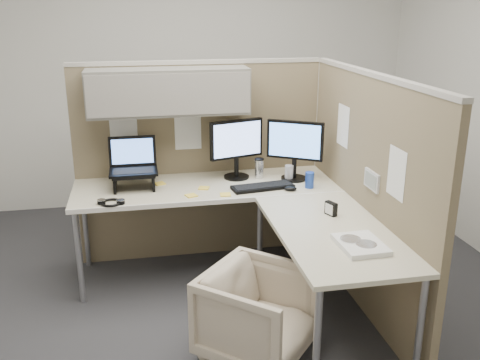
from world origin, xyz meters
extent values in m
plane|color=#2C2C30|center=(0.00, 0.00, 0.00)|extent=(4.50, 4.50, 0.00)
cube|color=#7F6F53|center=(-0.10, 0.90, 0.80)|extent=(2.00, 0.05, 1.60)
cube|color=#A8A399|center=(-0.10, 0.90, 1.61)|extent=(2.00, 0.06, 0.03)
cube|color=slate|center=(-0.35, 0.75, 1.42)|extent=(1.20, 0.34, 0.34)
cube|color=gray|center=(-0.35, 0.57, 1.42)|extent=(1.18, 0.01, 0.30)
plane|color=white|center=(-0.70, 0.87, 1.15)|extent=(0.26, 0.00, 0.26)
plane|color=white|center=(-0.20, 0.87, 1.08)|extent=(0.26, 0.00, 0.26)
cube|color=#7F6F53|center=(0.90, -0.10, 0.80)|extent=(0.05, 2.00, 1.60)
cube|color=#A8A399|center=(0.90, -0.10, 1.61)|extent=(0.06, 2.00, 0.03)
cube|color=#A8A399|center=(0.90, 0.90, 0.80)|extent=(0.06, 0.06, 1.60)
cube|color=silver|center=(0.87, -0.25, 0.96)|extent=(0.02, 0.20, 0.12)
cube|color=gray|center=(0.86, -0.25, 0.96)|extent=(0.00, 0.16, 0.09)
plane|color=white|center=(0.87, 0.30, 1.20)|extent=(0.00, 0.26, 0.26)
plane|color=white|center=(0.87, -0.55, 1.10)|extent=(0.00, 0.26, 0.26)
cube|color=beige|center=(-0.10, 0.54, 0.71)|extent=(2.00, 0.68, 0.03)
cube|color=beige|center=(0.54, -0.45, 0.71)|extent=(0.68, 1.30, 0.03)
cube|color=white|center=(-0.10, 0.20, 0.71)|extent=(2.00, 0.02, 0.03)
cylinder|color=gray|center=(-1.05, 0.25, 0.35)|extent=(0.04, 0.04, 0.70)
cylinder|color=gray|center=(-1.05, 0.83, 0.35)|extent=(0.04, 0.04, 0.70)
cylinder|color=gray|center=(0.25, -1.05, 0.35)|extent=(0.04, 0.04, 0.70)
cylinder|color=gray|center=(0.83, -1.05, 0.35)|extent=(0.04, 0.04, 0.70)
cylinder|color=gray|center=(0.25, 0.25, 0.35)|extent=(0.04, 0.04, 0.70)
imported|color=beige|center=(0.05, -0.57, 0.30)|extent=(0.80, 0.81, 0.61)
cylinder|color=black|center=(0.15, 0.67, 0.74)|extent=(0.20, 0.20, 0.02)
cylinder|color=black|center=(0.15, 0.67, 0.82)|extent=(0.04, 0.04, 0.15)
cube|color=black|center=(0.15, 0.67, 1.05)|extent=(0.43, 0.16, 0.30)
cube|color=#8BA8F0|center=(0.16, 0.65, 1.05)|extent=(0.39, 0.12, 0.26)
cylinder|color=black|center=(0.59, 0.55, 0.74)|extent=(0.20, 0.20, 0.02)
cylinder|color=black|center=(0.59, 0.55, 0.82)|extent=(0.04, 0.04, 0.15)
cube|color=black|center=(0.59, 0.55, 1.05)|extent=(0.39, 0.26, 0.30)
cube|color=#5D9EFE|center=(0.58, 0.53, 1.05)|extent=(0.34, 0.21, 0.26)
cube|color=black|center=(-0.64, 0.56, 0.85)|extent=(0.31, 0.25, 0.02)
cube|color=black|center=(-0.78, 0.56, 0.79)|extent=(0.02, 0.23, 0.12)
cube|color=black|center=(-0.50, 0.56, 0.79)|extent=(0.02, 0.23, 0.12)
cube|color=black|center=(-0.64, 0.56, 0.86)|extent=(0.35, 0.25, 0.02)
cube|color=black|center=(-0.64, 0.71, 0.98)|extent=(0.35, 0.06, 0.22)
cube|color=#598CF2|center=(-0.64, 0.70, 0.98)|extent=(0.31, 0.04, 0.18)
cube|color=black|center=(0.30, 0.38, 0.74)|extent=(0.48, 0.22, 0.02)
ellipsoid|color=black|center=(0.49, 0.29, 0.75)|extent=(0.11, 0.08, 0.03)
cylinder|color=silver|center=(0.33, 0.64, 0.80)|extent=(0.07, 0.07, 0.15)
cylinder|color=black|center=(0.33, 0.64, 0.88)|extent=(0.07, 0.07, 0.01)
cylinder|color=#1E3FA5|center=(0.65, 0.33, 0.79)|extent=(0.07, 0.07, 0.12)
cylinder|color=silver|center=(0.55, 0.53, 0.79)|extent=(0.07, 0.07, 0.12)
cube|color=yellow|center=(0.00, 0.29, 0.73)|extent=(0.08, 0.08, 0.01)
cube|color=yellow|center=(-0.13, 0.46, 0.73)|extent=(0.09, 0.09, 0.01)
cube|color=yellow|center=(-0.45, 0.63, 0.73)|extent=(0.10, 0.10, 0.01)
cube|color=yellow|center=(-0.24, 0.31, 0.73)|extent=(0.10, 0.10, 0.01)
torus|color=black|center=(-0.80, 0.26, 0.74)|extent=(0.18, 0.18, 0.02)
cylinder|color=black|center=(-0.87, 0.27, 0.75)|extent=(0.06, 0.06, 0.03)
cylinder|color=black|center=(-0.74, 0.24, 0.75)|extent=(0.06, 0.06, 0.03)
cube|color=white|center=(0.60, -0.72, 0.74)|extent=(0.25, 0.31, 0.03)
cylinder|color=silver|center=(0.62, -0.75, 0.76)|extent=(0.12, 0.12, 0.00)
cylinder|color=silver|center=(0.56, -0.67, 0.76)|extent=(0.12, 0.12, 0.00)
cube|color=black|center=(0.61, -0.22, 0.77)|extent=(0.07, 0.09, 0.09)
cube|color=white|center=(0.59, -0.23, 0.77)|extent=(0.03, 0.06, 0.07)
camera|label=1|loc=(-0.60, -3.29, 2.03)|focal=40.00mm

